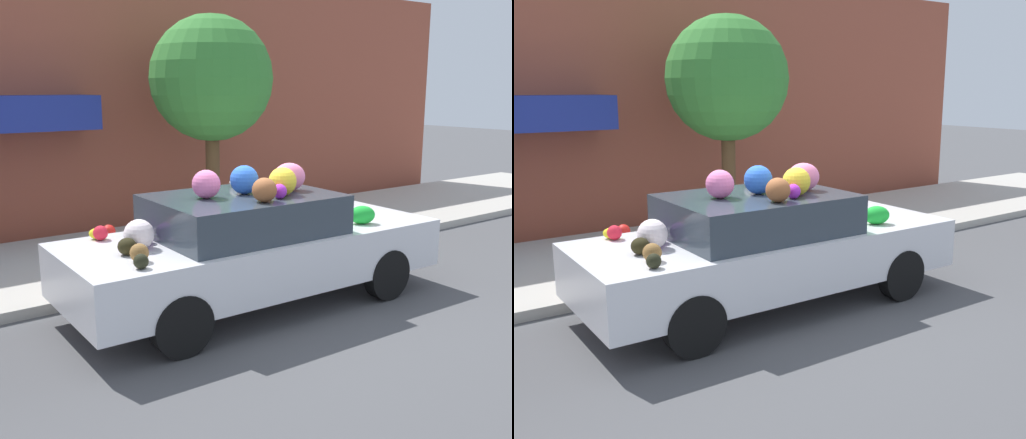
% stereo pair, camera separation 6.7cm
% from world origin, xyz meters
% --- Properties ---
extents(ground_plane, '(60.00, 60.00, 0.00)m').
position_xyz_m(ground_plane, '(0.00, 0.00, 0.00)').
color(ground_plane, '#4C4C4F').
extents(sidewalk_curb, '(24.00, 3.20, 0.13)m').
position_xyz_m(sidewalk_curb, '(0.00, 2.70, 0.07)').
color(sidewalk_curb, '#B2ADA3').
rests_on(sidewalk_curb, ground).
extents(building_facade, '(18.00, 1.20, 4.66)m').
position_xyz_m(building_facade, '(-0.18, 4.90, 2.32)').
color(building_facade, '#9E4C38').
rests_on(building_facade, ground).
extents(street_tree, '(2.09, 2.09, 3.63)m').
position_xyz_m(street_tree, '(1.38, 3.17, 2.70)').
color(street_tree, brown).
rests_on(street_tree, sidewalk_curb).
extents(fire_hydrant, '(0.20, 0.20, 0.70)m').
position_xyz_m(fire_hydrant, '(-1.17, 1.66, 0.48)').
color(fire_hydrant, red).
rests_on(fire_hydrant, sidewalk_curb).
extents(art_car, '(4.63, 1.82, 1.70)m').
position_xyz_m(art_car, '(-0.05, -0.00, 0.74)').
color(art_car, silver).
rests_on(art_car, ground).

